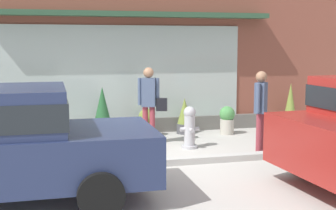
% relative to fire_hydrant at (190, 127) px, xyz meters
% --- Properties ---
extents(ground_plane, '(60.00, 60.00, 0.00)m').
position_rel_fire_hydrant_xyz_m(ground_plane, '(-0.91, -1.03, -0.44)').
color(ground_plane, '#B2AFA8').
extents(curb_strip, '(14.00, 0.24, 0.12)m').
position_rel_fire_hydrant_xyz_m(curb_strip, '(-0.91, -1.23, -0.38)').
color(curb_strip, '#B2B2AD').
rests_on(curb_strip, ground_plane).
extents(storefront, '(14.00, 0.81, 4.52)m').
position_rel_fire_hydrant_xyz_m(storefront, '(-0.92, 2.15, 1.77)').
color(storefront, brown).
rests_on(storefront, ground_plane).
extents(fire_hydrant, '(0.41, 0.38, 0.89)m').
position_rel_fire_hydrant_xyz_m(fire_hydrant, '(0.00, 0.00, 0.00)').
color(fire_hydrant, '#B2B2B7').
rests_on(fire_hydrant, ground_plane).
extents(pedestrian_with_handbag, '(0.62, 0.34, 1.69)m').
position_rel_fire_hydrant_xyz_m(pedestrian_with_handbag, '(-0.73, 0.60, 0.54)').
color(pedestrian_with_handbag, '#8E333D').
rests_on(pedestrian_with_handbag, ground_plane).
extents(pedestrian_passerby, '(0.33, 0.36, 1.66)m').
position_rel_fire_hydrant_xyz_m(pedestrian_passerby, '(1.24, -0.79, 0.52)').
color(pedestrian_passerby, '#8E333D').
rests_on(pedestrian_passerby, ground_plane).
extents(potted_plant_doorstep, '(0.37, 0.37, 0.69)m').
position_rel_fire_hydrant_xyz_m(potted_plant_doorstep, '(1.33, 1.21, -0.08)').
color(potted_plant_doorstep, '#B7B2A3').
rests_on(potted_plant_doorstep, ground_plane).
extents(potted_plant_by_entrance, '(0.39, 0.39, 0.88)m').
position_rel_fire_hydrant_xyz_m(potted_plant_by_entrance, '(0.35, 1.56, -0.03)').
color(potted_plant_by_entrance, '#4C4C51').
rests_on(potted_plant_by_entrance, ground_plane).
extents(potted_plant_window_left, '(0.32, 0.32, 1.18)m').
position_rel_fire_hydrant_xyz_m(potted_plant_window_left, '(3.22, 1.58, 0.12)').
color(potted_plant_window_left, '#33473D').
rests_on(potted_plant_window_left, ground_plane).
extents(potted_plant_low_front, '(0.47, 0.47, 0.72)m').
position_rel_fire_hydrant_xyz_m(potted_plant_low_front, '(-2.80, 1.14, -0.09)').
color(potted_plant_low_front, '#4C4C51').
rests_on(potted_plant_low_front, ground_plane).
extents(potted_plant_near_hydrant, '(0.45, 0.45, 1.22)m').
position_rel_fire_hydrant_xyz_m(potted_plant_near_hydrant, '(-1.68, 1.33, 0.14)').
color(potted_plant_near_hydrant, '#B7B2A3').
rests_on(potted_plant_near_hydrant, ground_plane).
extents(potted_plant_window_center, '(0.38, 0.38, 0.66)m').
position_rel_fire_hydrant_xyz_m(potted_plant_window_center, '(-0.62, 1.46, -0.11)').
color(potted_plant_window_center, '#4C4C51').
rests_on(potted_plant_window_center, ground_plane).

